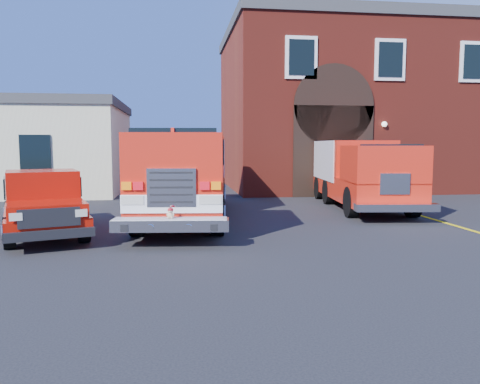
{
  "coord_description": "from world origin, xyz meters",
  "views": [
    {
      "loc": [
        -1.3,
        -10.92,
        2.29
      ],
      "look_at": [
        0.0,
        -1.2,
        1.3
      ],
      "focal_mm": 35.0,
      "sensor_mm": 36.0,
      "label": 1
    }
  ],
  "objects": [
    {
      "name": "parking_stripe_far",
      "position": [
        6.5,
        7.0,
        0.0
      ],
      "size": [
        0.12,
        3.0,
        0.01
      ],
      "primitive_type": "cube",
      "color": "yellow",
      "rests_on": "ground"
    },
    {
      "name": "secondary_truck",
      "position": [
        5.38,
        5.56,
        1.33
      ],
      "size": [
        3.11,
        7.74,
        2.44
      ],
      "color": "black",
      "rests_on": "ground"
    },
    {
      "name": "ground",
      "position": [
        0.0,
        0.0,
        0.0
      ],
      "size": [
        100.0,
        100.0,
        0.0
      ],
      "primitive_type": "plane",
      "color": "black",
      "rests_on": "ground"
    },
    {
      "name": "fire_station",
      "position": [
        8.99,
        13.98,
        4.25
      ],
      "size": [
        15.2,
        10.2,
        8.45
      ],
      "color": "maroon",
      "rests_on": "ground"
    },
    {
      "name": "parking_stripe_near",
      "position": [
        6.5,
        1.0,
        0.0
      ],
      "size": [
        0.12,
        3.0,
        0.01
      ],
      "primitive_type": "cube",
      "color": "yellow",
      "rests_on": "ground"
    },
    {
      "name": "side_building",
      "position": [
        -9.0,
        13.0,
        2.2
      ],
      "size": [
        10.2,
        8.2,
        4.35
      ],
      "color": "beige",
      "rests_on": "ground"
    },
    {
      "name": "pickup_truck",
      "position": [
        -4.76,
        1.61,
        0.78
      ],
      "size": [
        3.28,
        5.34,
        1.65
      ],
      "color": "black",
      "rests_on": "ground"
    },
    {
      "name": "fire_engine",
      "position": [
        -1.01,
        3.77,
        1.4
      ],
      "size": [
        3.32,
        9.0,
        2.71
      ],
      "color": "black",
      "rests_on": "ground"
    },
    {
      "name": "parking_stripe_mid",
      "position": [
        6.5,
        4.0,
        0.0
      ],
      "size": [
        0.12,
        3.0,
        0.01
      ],
      "primitive_type": "cube",
      "color": "yellow",
      "rests_on": "ground"
    }
  ]
}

